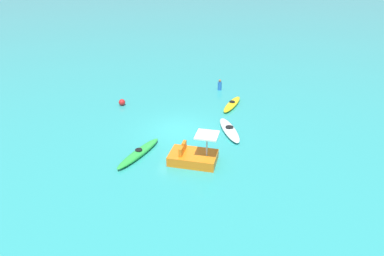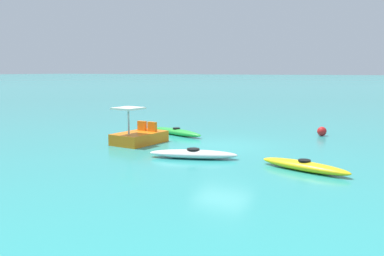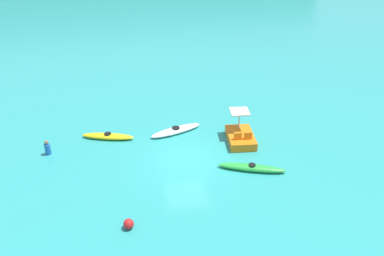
{
  "view_description": "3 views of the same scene",
  "coord_description": "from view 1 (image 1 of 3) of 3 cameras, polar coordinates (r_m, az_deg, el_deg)",
  "views": [
    {
      "loc": [
        18.11,
        2.89,
        9.21
      ],
      "look_at": [
        1.09,
        0.91,
        0.74
      ],
      "focal_mm": 31.36,
      "sensor_mm": 36.0,
      "label": 1
    },
    {
      "loc": [
        -6.87,
        16.72,
        3.26
      ],
      "look_at": [
        1.11,
        0.77,
        0.79
      ],
      "focal_mm": 38.93,
      "sensor_mm": 36.0,
      "label": 2
    },
    {
      "loc": [
        -3.34,
        -17.68,
        12.32
      ],
      "look_at": [
        0.91,
        2.86,
        0.32
      ],
      "focal_mm": 36.73,
      "sensor_mm": 36.0,
      "label": 3
    }
  ],
  "objects": [
    {
      "name": "ground_plane",
      "position": [
        20.52,
        -2.18,
        -0.37
      ],
      "size": [
        600.0,
        600.0,
        0.0
      ],
      "primitive_type": "plane",
      "color": "teal"
    },
    {
      "name": "kayak_green",
      "position": [
        18.01,
        -9.02,
        -4.2
      ],
      "size": [
        3.55,
        1.83,
        0.37
      ],
      "color": "green",
      "rests_on": "ground_plane"
    },
    {
      "name": "kayak_yellow",
      "position": [
        24.07,
        6.82,
        4.05
      ],
      "size": [
        3.21,
        1.55,
        0.37
      ],
      "color": "yellow",
      "rests_on": "ground_plane"
    },
    {
      "name": "kayak_white",
      "position": [
        20.31,
        6.36,
        -0.31
      ],
      "size": [
        3.41,
        1.7,
        0.37
      ],
      "color": "white",
      "rests_on": "ground_plane"
    },
    {
      "name": "pedal_boat_orange",
      "position": [
        17.15,
        0.25,
        -4.84
      ],
      "size": [
        1.77,
        2.59,
        1.68
      ],
      "color": "orange",
      "rests_on": "ground_plane"
    },
    {
      "name": "buoy_red",
      "position": [
        24.56,
        -11.82,
        4.3
      ],
      "size": [
        0.46,
        0.46,
        0.46
      ],
      "primitive_type": "sphere",
      "color": "red",
      "rests_on": "ground_plane"
    },
    {
      "name": "person_near_shore",
      "position": [
        27.13,
        4.74,
        7.25
      ],
      "size": [
        0.45,
        0.45,
        0.88
      ],
      "color": "blue",
      "rests_on": "ground_plane"
    }
  ]
}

